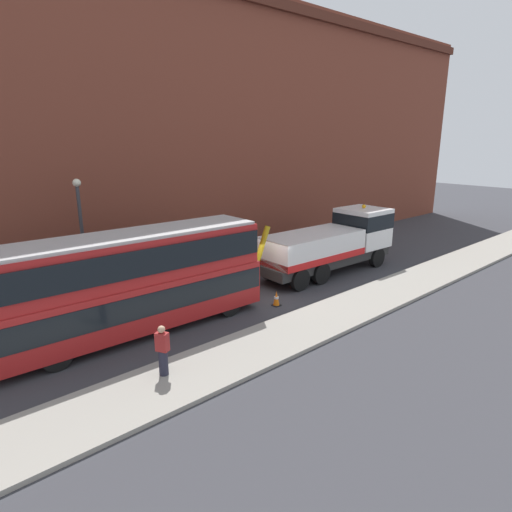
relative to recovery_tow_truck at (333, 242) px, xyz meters
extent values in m
plane|color=#38383D|center=(-5.93, -0.12, -1.76)|extent=(120.00, 120.00, 0.00)
cube|color=gray|center=(-5.93, -4.32, -1.68)|extent=(60.00, 2.80, 0.15)
cube|color=brown|center=(-5.93, 6.63, 6.24)|extent=(60.00, 1.20, 16.00)
cube|color=#2D2D2D|center=(-0.48, 0.01, -0.90)|extent=(9.06, 2.48, 0.55)
cube|color=white|center=(2.72, -0.08, 0.52)|extent=(2.68, 2.68, 2.30)
cube|color=black|center=(2.72, -0.08, 0.97)|extent=(2.70, 2.70, 0.90)
cube|color=silver|center=(-1.78, 0.05, 0.07)|extent=(6.18, 2.78, 1.40)
cube|color=red|center=(-1.78, 0.05, -0.45)|extent=(6.18, 2.83, 0.36)
cylinder|color=#B79914|center=(-5.49, 0.16, 0.37)|extent=(1.24, 0.32, 2.52)
sphere|color=orange|center=(2.72, -0.08, 1.79)|extent=(0.24, 0.24, 0.24)
cylinder|color=black|center=(2.85, 1.02, -1.18)|extent=(1.17, 0.37, 1.16)
cylinder|color=black|center=(2.78, -1.19, -1.18)|extent=(1.17, 0.37, 1.16)
cylinder|color=black|center=(-2.15, 1.17, -1.18)|extent=(1.17, 0.37, 1.16)
cylinder|color=black|center=(-2.21, -1.04, -1.18)|extent=(1.17, 0.37, 1.16)
cylinder|color=black|center=(-3.75, 1.22, -1.18)|extent=(1.17, 0.37, 1.16)
cylinder|color=black|center=(-3.81, -1.00, -1.18)|extent=(1.17, 0.37, 1.16)
cube|color=#AD1E1E|center=(-12.38, 0.01, -0.47)|extent=(11.07, 2.83, 1.90)
cube|color=#AD1E1E|center=(-12.38, 0.01, 1.33)|extent=(10.85, 2.72, 1.70)
cube|color=black|center=(-12.38, 0.01, -0.22)|extent=(10.96, 2.88, 0.90)
cube|color=black|center=(-12.38, 0.01, 1.43)|extent=(10.74, 2.87, 1.00)
cube|color=#B2B2B2|center=(-12.38, 0.01, 2.24)|extent=(10.62, 2.62, 0.12)
cube|color=yellow|center=(-6.86, -0.15, 0.78)|extent=(0.10, 1.50, 0.44)
cylinder|color=black|center=(-8.45, 0.98, -1.24)|extent=(1.05, 0.33, 1.04)
cylinder|color=black|center=(-8.51, -1.18, -1.24)|extent=(1.05, 0.33, 1.04)
cylinder|color=black|center=(-15.64, 1.19, -1.24)|extent=(1.05, 0.33, 1.04)
cylinder|color=black|center=(-15.71, -0.97, -1.24)|extent=(1.05, 0.33, 1.04)
cylinder|color=#232333|center=(-13.29, -3.83, -1.18)|extent=(0.40, 0.40, 0.85)
cube|color=maroon|center=(-13.29, -3.83, -0.45)|extent=(0.42, 0.47, 0.62)
sphere|color=tan|center=(-13.29, -3.83, -0.02)|extent=(0.24, 0.24, 0.24)
cone|color=orange|center=(-6.15, -1.70, -1.40)|extent=(0.32, 0.32, 0.72)
cylinder|color=white|center=(-6.15, -1.70, -1.36)|extent=(0.21, 0.21, 0.10)
cube|color=black|center=(-6.15, -1.70, -1.74)|extent=(0.36, 0.36, 0.04)
cylinder|color=#38383D|center=(-12.54, 4.43, 0.99)|extent=(0.16, 0.16, 5.50)
sphere|color=#EAE5C6|center=(-12.54, 4.43, 3.89)|extent=(0.36, 0.36, 0.36)
camera|label=1|loc=(-19.36, -15.18, 5.83)|focal=30.37mm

